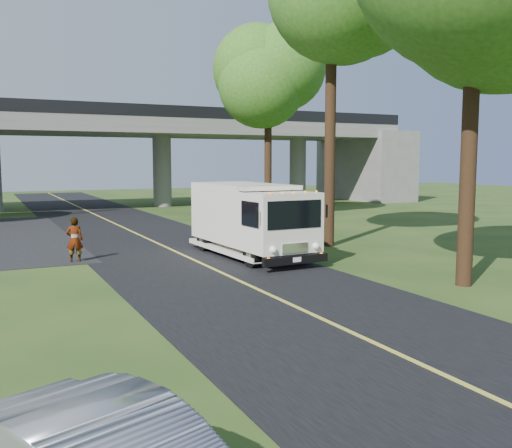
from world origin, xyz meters
TOP-DOWN VIEW (x-y plane):
  - ground at (0.00, 0.00)m, footprint 120.00×120.00m
  - road at (0.00, 10.00)m, footprint 7.00×90.00m
  - lane_line at (0.00, 10.00)m, footprint 0.12×90.00m
  - overpass at (0.00, 32.00)m, footprint 54.00×10.00m
  - tree_right_mid at (6.41, 8.84)m, footprint 6.62×6.52m
  - tree_right_far at (9.21, 19.84)m, footprint 5.77×5.67m
  - step_van at (2.15, 7.99)m, footprint 2.60×6.43m
  - pedestrian at (-3.80, 9.66)m, footprint 0.64×0.48m

SIDE VIEW (x-z plane):
  - ground at x=0.00m, z-range 0.00..0.00m
  - road at x=0.00m, z-range 0.00..0.02m
  - lane_line at x=0.00m, z-range 0.03..0.03m
  - pedestrian at x=-3.80m, z-range 0.00..1.57m
  - step_van at x=2.15m, z-range 0.12..2.77m
  - overpass at x=0.00m, z-range 0.91..8.21m
  - tree_right_far at x=9.21m, z-range 2.81..13.80m
  - tree_right_mid at x=6.41m, z-range 3.24..15.98m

